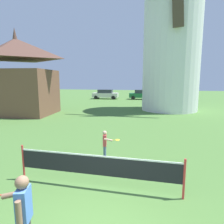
{
  "coord_description": "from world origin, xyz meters",
  "views": [
    {
      "loc": [
        1.13,
        -3.37,
        3.07
      ],
      "look_at": [
        -0.49,
        3.66,
        1.91
      ],
      "focal_mm": 31.63,
      "sensor_mm": 36.0,
      "label": 1
    }
  ],
  "objects_px": {
    "tennis_net": "(96,166)",
    "parked_car_blue": "(182,95)",
    "player_near": "(23,212)",
    "windmill": "(172,29)",
    "parked_car_cream": "(105,94)",
    "player_far": "(105,143)",
    "parked_car_green": "(142,94)",
    "chapel": "(18,78)"
  },
  "relations": [
    {
      "from": "tennis_net",
      "to": "parked_car_blue",
      "type": "xyz_separation_m",
      "value": [
        5.41,
        27.54,
        0.13
      ]
    },
    {
      "from": "tennis_net",
      "to": "player_near",
      "type": "height_order",
      "value": "player_near"
    },
    {
      "from": "windmill",
      "to": "parked_car_blue",
      "type": "distance_m",
      "value": 13.66
    },
    {
      "from": "parked_car_blue",
      "to": "parked_car_cream",
      "type": "bearing_deg",
      "value": -176.9
    },
    {
      "from": "parked_car_cream",
      "to": "player_far",
      "type": "bearing_deg",
      "value": -75.1
    },
    {
      "from": "player_far",
      "to": "parked_car_blue",
      "type": "height_order",
      "value": "parked_car_blue"
    },
    {
      "from": "player_far",
      "to": "parked_car_cream",
      "type": "height_order",
      "value": "parked_car_cream"
    },
    {
      "from": "player_near",
      "to": "player_far",
      "type": "distance_m",
      "value": 4.63
    },
    {
      "from": "parked_car_green",
      "to": "chapel",
      "type": "relative_size",
      "value": 0.55
    },
    {
      "from": "windmill",
      "to": "parked_car_cream",
      "type": "xyz_separation_m",
      "value": [
        -9.7,
        10.63,
        -7.24
      ]
    },
    {
      "from": "parked_car_cream",
      "to": "player_near",
      "type": "bearing_deg",
      "value": -77.79
    },
    {
      "from": "windmill",
      "to": "parked_car_green",
      "type": "xyz_separation_m",
      "value": [
        -3.63,
        11.19,
        -7.25
      ]
    },
    {
      "from": "parked_car_green",
      "to": "parked_car_blue",
      "type": "height_order",
      "value": "same"
    },
    {
      "from": "chapel",
      "to": "tennis_net",
      "type": "bearing_deg",
      "value": -44.71
    },
    {
      "from": "player_near",
      "to": "tennis_net",
      "type": "bearing_deg",
      "value": 77.24
    },
    {
      "from": "player_near",
      "to": "chapel",
      "type": "height_order",
      "value": "chapel"
    },
    {
      "from": "player_near",
      "to": "chapel",
      "type": "distance_m",
      "value": 16.6
    },
    {
      "from": "tennis_net",
      "to": "chapel",
      "type": "distance_m",
      "value": 15.2
    },
    {
      "from": "windmill",
      "to": "tennis_net",
      "type": "bearing_deg",
      "value": -99.87
    },
    {
      "from": "player_near",
      "to": "parked_car_blue",
      "type": "height_order",
      "value": "parked_car_blue"
    },
    {
      "from": "parked_car_green",
      "to": "parked_car_blue",
      "type": "xyz_separation_m",
      "value": [
        6.22,
        0.1,
        -0.0
      ]
    },
    {
      "from": "player_near",
      "to": "player_far",
      "type": "relative_size",
      "value": 1.35
    },
    {
      "from": "chapel",
      "to": "parked_car_green",
      "type": "bearing_deg",
      "value": 59.79
    },
    {
      "from": "windmill",
      "to": "parked_car_blue",
      "type": "height_order",
      "value": "windmill"
    },
    {
      "from": "parked_car_blue",
      "to": "chapel",
      "type": "relative_size",
      "value": 0.53
    },
    {
      "from": "parked_car_green",
      "to": "parked_car_blue",
      "type": "relative_size",
      "value": 1.05
    },
    {
      "from": "windmill",
      "to": "player_near",
      "type": "bearing_deg",
      "value": -100.24
    },
    {
      "from": "player_far",
      "to": "chapel",
      "type": "bearing_deg",
      "value": 141.13
    },
    {
      "from": "player_far",
      "to": "parked_car_cream",
      "type": "relative_size",
      "value": 0.26
    },
    {
      "from": "player_near",
      "to": "parked_car_cream",
      "type": "height_order",
      "value": "parked_car_cream"
    },
    {
      "from": "tennis_net",
      "to": "parked_car_blue",
      "type": "distance_m",
      "value": 28.07
    },
    {
      "from": "windmill",
      "to": "parked_car_cream",
      "type": "distance_m",
      "value": 16.11
    },
    {
      "from": "parked_car_cream",
      "to": "parked_car_green",
      "type": "relative_size",
      "value": 1.03
    },
    {
      "from": "tennis_net",
      "to": "parked_car_green",
      "type": "bearing_deg",
      "value": 91.68
    },
    {
      "from": "player_near",
      "to": "player_far",
      "type": "xyz_separation_m",
      "value": [
        0.23,
        4.62,
        -0.22
      ]
    },
    {
      "from": "player_near",
      "to": "parked_car_cream",
      "type": "distance_m",
      "value": 29.96
    },
    {
      "from": "player_far",
      "to": "parked_car_cream",
      "type": "distance_m",
      "value": 25.52
    },
    {
      "from": "windmill",
      "to": "tennis_net",
      "type": "distance_m",
      "value": 18.07
    },
    {
      "from": "tennis_net",
      "to": "player_near",
      "type": "relative_size",
      "value": 3.19
    },
    {
      "from": "windmill",
      "to": "player_far",
      "type": "xyz_separation_m",
      "value": [
        -3.14,
        -14.03,
        -7.42
      ]
    },
    {
      "from": "parked_car_cream",
      "to": "parked_car_blue",
      "type": "bearing_deg",
      "value": 3.1
    },
    {
      "from": "parked_car_green",
      "to": "chapel",
      "type": "xyz_separation_m",
      "value": [
        -9.84,
        -16.9,
        2.47
      ]
    }
  ]
}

